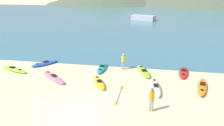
# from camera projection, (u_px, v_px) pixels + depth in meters

# --- Properties ---
(ground_plane) EXTENTS (400.00, 400.00, 0.00)m
(ground_plane) POSITION_uv_depth(u_px,v_px,m) (76.00, 113.00, 12.91)
(ground_plane) COLOR beige
(bay_water) EXTENTS (160.00, 70.00, 0.06)m
(bay_water) POSITION_uv_depth(u_px,v_px,m) (135.00, 18.00, 53.25)
(bay_water) COLOR teal
(bay_water) RESTS_ON ground_plane
(kayak_on_sand_0) EXTENTS (3.21, 1.72, 0.33)m
(kayak_on_sand_0) POSITION_uv_depth(u_px,v_px,m) (14.00, 69.00, 19.51)
(kayak_on_sand_0) COLOR #8CCC2D
(kayak_on_sand_0) RESTS_ON ground_plane
(kayak_on_sand_1) EXTENTS (1.00, 3.18, 0.40)m
(kayak_on_sand_1) POSITION_uv_depth(u_px,v_px,m) (155.00, 87.00, 15.96)
(kayak_on_sand_1) COLOR white
(kayak_on_sand_1) RESTS_ON ground_plane
(kayak_on_sand_2) EXTENTS (0.74, 2.68, 0.34)m
(kayak_on_sand_2) POSITION_uv_depth(u_px,v_px,m) (102.00, 68.00, 19.78)
(kayak_on_sand_2) COLOR teal
(kayak_on_sand_2) RESTS_ON ground_plane
(kayak_on_sand_3) EXTENTS (3.02, 2.62, 0.38)m
(kayak_on_sand_3) POSITION_uv_depth(u_px,v_px,m) (53.00, 77.00, 17.74)
(kayak_on_sand_3) COLOR #E5668C
(kayak_on_sand_3) RESTS_ON ground_plane
(kayak_on_sand_4) EXTENTS (1.21, 2.97, 0.34)m
(kayak_on_sand_4) POSITION_uv_depth(u_px,v_px,m) (183.00, 72.00, 18.79)
(kayak_on_sand_4) COLOR red
(kayak_on_sand_4) RESTS_ON ground_plane
(kayak_on_sand_5) EXTENTS (1.37, 3.32, 0.36)m
(kayak_on_sand_5) POSITION_uv_depth(u_px,v_px,m) (202.00, 87.00, 16.02)
(kayak_on_sand_5) COLOR orange
(kayak_on_sand_5) RESTS_ON ground_plane
(kayak_on_sand_6) EXTENTS (1.74, 2.65, 0.36)m
(kayak_on_sand_6) POSITION_uv_depth(u_px,v_px,m) (99.00, 82.00, 16.77)
(kayak_on_sand_6) COLOR yellow
(kayak_on_sand_6) RESTS_ON ground_plane
(kayak_on_sand_7) EXTENTS (2.22, 2.51, 0.34)m
(kayak_on_sand_7) POSITION_uv_depth(u_px,v_px,m) (45.00, 63.00, 20.98)
(kayak_on_sand_7) COLOR blue
(kayak_on_sand_7) RESTS_ON ground_plane
(kayak_on_sand_8) EXTENTS (1.69, 3.15, 0.32)m
(kayak_on_sand_8) POSITION_uv_depth(u_px,v_px,m) (144.00, 71.00, 19.03)
(kayak_on_sand_8) COLOR #8CCC2D
(kayak_on_sand_8) RESTS_ON ground_plane
(person_near_foreground) EXTENTS (0.31, 0.27, 1.53)m
(person_near_foreground) POSITION_uv_depth(u_px,v_px,m) (152.00, 98.00, 12.87)
(person_near_foreground) COLOR gray
(person_near_foreground) RESTS_ON ground_plane
(person_near_waterline) EXTENTS (0.31, 0.27, 1.51)m
(person_near_waterline) POSITION_uv_depth(u_px,v_px,m) (123.00, 60.00, 19.57)
(person_near_waterline) COLOR gray
(person_near_waterline) RESTS_ON ground_plane
(moored_boat_1) EXTENTS (5.65, 3.81, 1.09)m
(moored_boat_1) POSITION_uv_depth(u_px,v_px,m) (143.00, 18.00, 49.39)
(moored_boat_1) COLOR #B2B2B7
(moored_boat_1) RESTS_ON bay_water
(loose_paddle) EXTENTS (0.22, 2.78, 0.03)m
(loose_paddle) POSITION_uv_depth(u_px,v_px,m) (119.00, 95.00, 15.14)
(loose_paddle) COLOR black
(loose_paddle) RESTS_ON ground_plane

